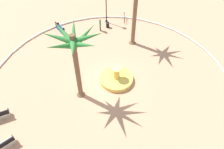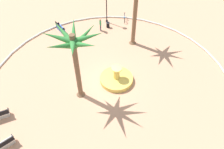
{
  "view_description": "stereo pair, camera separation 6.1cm",
  "coord_description": "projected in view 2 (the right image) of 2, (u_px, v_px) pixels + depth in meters",
  "views": [
    {
      "loc": [
        0.21,
        15.2,
        16.71
      ],
      "look_at": [
        -0.19,
        -0.05,
        1.0
      ],
      "focal_mm": 36.48,
      "sensor_mm": 36.0,
      "label": 1
    },
    {
      "loc": [
        0.14,
        15.2,
        16.71
      ],
      "look_at": [
        -0.19,
        -0.05,
        1.0
      ],
      "focal_mm": 36.48,
      "sensor_mm": 36.0,
      "label": 2
    }
  ],
  "objects": [
    {
      "name": "palm_tree_near_fountain",
      "position": [
        136.0,
        0.0,
        23.01
      ],
      "size": [
        4.22,
        4.22,
        7.17
      ],
      "color": "brown",
      "rests_on": "ground"
    },
    {
      "name": "bench_east",
      "position": [
        5.0,
        144.0,
        17.56
      ],
      "size": [
        1.56,
        1.39,
        1.0
      ],
      "color": "beige",
      "rests_on": "ground"
    },
    {
      "name": "ground_plane",
      "position": [
        110.0,
        82.0,
        22.58
      ],
      "size": [
        80.0,
        80.0,
        0.0
      ],
      "primitive_type": "plane",
      "color": "tan"
    },
    {
      "name": "plaza_curb",
      "position": [
        110.0,
        81.0,
        22.51
      ],
      "size": [
        23.93,
        23.93,
        0.2
      ],
      "primitive_type": "torus",
      "color": "silver",
      "rests_on": "ground"
    },
    {
      "name": "lamppost",
      "position": [
        106.0,
        4.0,
        28.09
      ],
      "size": [
        0.32,
        0.32,
        4.58
      ],
      "color": "black",
      "rests_on": "ground"
    },
    {
      "name": "fountain",
      "position": [
        116.0,
        79.0,
        22.5
      ],
      "size": [
        3.26,
        3.26,
        1.78
      ],
      "color": "gold",
      "rests_on": "ground"
    },
    {
      "name": "trash_bin",
      "position": [
        108.0,
        25.0,
        28.91
      ],
      "size": [
        0.46,
        0.46,
        0.73
      ],
      "color": "black",
      "rests_on": "ground"
    },
    {
      "name": "bench_north",
      "position": [
        60.0,
        28.0,
        28.45
      ],
      "size": [
        1.31,
        1.6,
        1.0
      ],
      "color": "#335BA8",
      "rests_on": "ground"
    },
    {
      "name": "bench_west",
      "position": [
        0.0,
        115.0,
        19.42
      ],
      "size": [
        1.67,
        1.08,
        1.0
      ],
      "color": "beige",
      "rests_on": "ground"
    },
    {
      "name": "person_cyclist_helmet",
      "position": [
        100.0,
        24.0,
        28.03
      ],
      "size": [
        0.26,
        0.52,
        1.64
      ],
      "color": "#33333D",
      "rests_on": "ground"
    },
    {
      "name": "bicycle_red_frame",
      "position": [
        125.0,
        18.0,
        30.02
      ],
      "size": [
        0.44,
        1.72,
        0.94
      ],
      "color": "black",
      "rests_on": "ground"
    },
    {
      "name": "palm_tree_by_curb",
      "position": [
        74.0,
        48.0,
        17.44
      ],
      "size": [
        4.76,
        4.65,
        7.13
      ],
      "color": "brown",
      "rests_on": "ground"
    }
  ]
}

